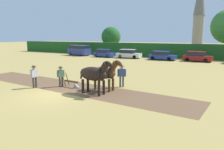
% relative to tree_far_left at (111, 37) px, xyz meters
% --- Properties ---
extents(ground_plane, '(240.00, 240.00, 0.00)m').
position_rel_tree_far_left_xyz_m(ground_plane, '(15.03, -33.61, -3.75)').
color(ground_plane, '#A88E4C').
extents(plowed_furrow_strip, '(20.45, 4.69, 0.01)m').
position_rel_tree_far_left_xyz_m(plowed_furrow_strip, '(14.11, -31.28, -3.75)').
color(plowed_furrow_strip, brown).
rests_on(plowed_furrow_strip, ground).
extents(hedgerow, '(74.60, 1.36, 2.58)m').
position_rel_tree_far_left_xyz_m(hedgerow, '(15.03, -4.57, -2.46)').
color(hedgerow, '#1E511E').
rests_on(hedgerow, ground).
extents(tree_far_left, '(4.42, 4.42, 5.98)m').
position_rel_tree_far_left_xyz_m(tree_far_left, '(0.00, 0.00, 0.00)').
color(tree_far_left, '#4C3823').
rests_on(tree_far_left, ground).
extents(church_spire, '(3.25, 3.25, 21.12)m').
position_rel_tree_far_left_xyz_m(church_spire, '(15.40, 22.45, 7.30)').
color(church_spire, gray).
rests_on(church_spire, ground).
extents(draft_horse_lead_left, '(2.78, 1.11, 2.40)m').
position_rel_tree_far_left_xyz_m(draft_horse_lead_left, '(17.21, -32.11, -2.36)').
color(draft_horse_lead_left, black).
rests_on(draft_horse_lead_left, ground).
extents(draft_horse_lead_right, '(2.63, 1.03, 2.34)m').
position_rel_tree_far_left_xyz_m(draft_horse_lead_right, '(17.30, -30.85, -2.46)').
color(draft_horse_lead_right, '#513319').
rests_on(draft_horse_lead_right, ground).
extents(plow, '(1.61, 0.48, 1.13)m').
position_rel_tree_far_left_xyz_m(plow, '(14.64, -31.31, -3.44)').
color(plow, '#4C331E').
rests_on(plow, ground).
extents(farmer_at_plow, '(0.40, 0.59, 1.59)m').
position_rel_tree_far_left_xyz_m(farmer_at_plow, '(13.69, -31.56, -2.84)').
color(farmer_at_plow, '#38332D').
rests_on(farmer_at_plow, ground).
extents(farmer_beside_team, '(0.58, 0.43, 1.71)m').
position_rel_tree_far_left_xyz_m(farmer_beside_team, '(17.85, -29.33, -2.75)').
color(farmer_beside_team, '#4C4C4C').
rests_on(farmer_beside_team, ground).
extents(farmer_onlooker_left, '(0.43, 0.66, 1.70)m').
position_rel_tree_far_left_xyz_m(farmer_onlooker_left, '(12.23, -32.85, -2.75)').
color(farmer_onlooker_left, '#38332D').
rests_on(farmer_onlooker_left, ground).
extents(parked_van, '(5.20, 2.69, 2.05)m').
position_rel_tree_far_left_xyz_m(parked_van, '(-2.45, -8.72, -2.70)').
color(parked_van, navy).
rests_on(parked_van, ground).
extents(parked_car_left, '(4.21, 2.08, 1.47)m').
position_rel_tree_far_left_xyz_m(parked_car_left, '(3.80, -9.17, -3.04)').
color(parked_car_left, navy).
rests_on(parked_car_left, ground).
extents(parked_car_center_left, '(4.44, 2.03, 1.56)m').
position_rel_tree_far_left_xyz_m(parked_car_center_left, '(8.62, -8.72, -3.00)').
color(parked_car_center_left, silver).
rests_on(parked_car_center_left, ground).
extents(parked_car_center, '(4.45, 1.97, 1.45)m').
position_rel_tree_far_left_xyz_m(parked_car_center, '(14.76, -8.78, -3.05)').
color(parked_car_center, navy).
rests_on(parked_car_center, ground).
extents(parked_car_center_right, '(4.38, 2.05, 1.56)m').
position_rel_tree_far_left_xyz_m(parked_car_center_right, '(20.12, -8.20, -3.01)').
color(parked_car_center_right, maroon).
rests_on(parked_car_center_right, ground).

